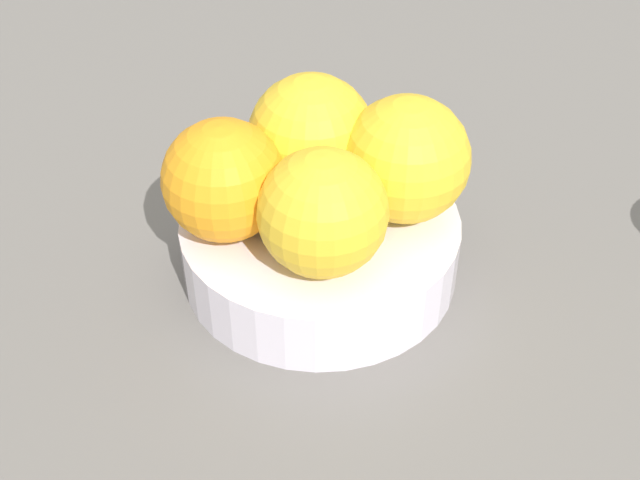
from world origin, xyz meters
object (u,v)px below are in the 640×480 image
(orange_in_bowl_3, at_px, (407,162))
(orange_in_bowl_2, at_px, (323,213))
(fruit_bowl, at_px, (320,246))
(orange_in_bowl_1, at_px, (224,180))
(orange_in_bowl_0, at_px, (307,137))

(orange_in_bowl_3, bearing_deg, orange_in_bowl_2, 32.96)
(fruit_bowl, bearing_deg, orange_in_bowl_2, 82.72)
(orange_in_bowl_1, bearing_deg, orange_in_bowl_2, 142.06)
(orange_in_bowl_0, bearing_deg, orange_in_bowl_1, 31.01)
(orange_in_bowl_2, bearing_deg, orange_in_bowl_1, -37.94)
(fruit_bowl, relative_size, orange_in_bowl_2, 2.36)
(orange_in_bowl_0, height_order, orange_in_bowl_3, orange_in_bowl_0)
(orange_in_bowl_0, distance_m, orange_in_bowl_2, 0.08)
(fruit_bowl, height_order, orange_in_bowl_0, orange_in_bowl_0)
(fruit_bowl, xyz_separation_m, orange_in_bowl_0, (0.00, -0.03, 0.06))
(orange_in_bowl_0, relative_size, orange_in_bowl_1, 1.08)
(orange_in_bowl_1, bearing_deg, orange_in_bowl_0, -148.99)
(fruit_bowl, height_order, orange_in_bowl_2, orange_in_bowl_2)
(orange_in_bowl_0, bearing_deg, fruit_bowl, 94.51)
(fruit_bowl, distance_m, orange_in_bowl_3, 0.08)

